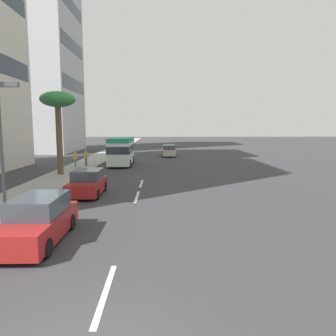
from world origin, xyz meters
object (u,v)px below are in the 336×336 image
minibus_fourth (121,150)px  palm_tree (58,104)px  car_lead (38,221)px  pedestrian_mid_block (75,158)px  car_second (169,151)px  street_lamp (3,134)px  car_third (88,183)px  pedestrian_by_tree (86,157)px

minibus_fourth → palm_tree: palm_tree is taller
car_lead → pedestrian_mid_block: size_ratio=2.75×
minibus_fourth → pedestrian_mid_block: 5.24m
car_second → street_lamp: bearing=165.8°
car_second → palm_tree: palm_tree is taller
pedestrian_mid_block → palm_tree: bearing=93.3°
minibus_fourth → car_third: bearing=-1.1°
minibus_fourth → pedestrian_mid_block: (-2.90, 4.33, -0.56)m
street_lamp → minibus_fourth: bearing=-7.0°
car_third → palm_tree: 10.47m
street_lamp → palm_tree: bearing=7.4°
car_lead → pedestrian_mid_block: 21.43m
car_third → minibus_fourth: minibus_fourth is taller
car_third → pedestrian_mid_block: bearing=-162.4°
pedestrian_by_tree → street_lamp: (-20.07, -1.01, 2.87)m
car_lead → pedestrian_by_tree: pedestrian_by_tree is taller
car_lead → palm_tree: size_ratio=0.67×
palm_tree → car_second: bearing=-28.2°
car_second → minibus_fourth: size_ratio=0.68×
pedestrian_by_tree → street_lamp: street_lamp is taller
car_second → palm_tree: 21.60m
minibus_fourth → pedestrian_by_tree: minibus_fourth is taller
car_third → pedestrian_by_tree: (14.39, 3.33, 0.32)m
car_second → minibus_fourth: bearing=153.1°
car_second → street_lamp: (-32.12, 8.11, 3.16)m
street_lamp → pedestrian_mid_block: bearing=5.3°
car_third → street_lamp: street_lamp is taller
car_lead → car_third: car_lead is taller
car_lead → palm_tree: palm_tree is taller
pedestrian_mid_block → palm_tree: (-4.72, 0.05, 5.03)m
pedestrian_mid_block → street_lamp: street_lamp is taller
car_second → car_third: 27.06m
car_second → pedestrian_mid_block: size_ratio=2.67×
street_lamp → car_third: bearing=-22.2°
car_lead → palm_tree: bearing=-165.9°
car_lead → car_second: bearing=170.6°
pedestrian_mid_block → car_second: bearing=-121.7°
car_second → minibus_fourth: (-10.83, 5.50, 0.89)m
car_second → car_third: bearing=167.6°
car_third → palm_tree: (7.98, 4.09, 5.39)m
minibus_fourth → palm_tree: (-7.62, 4.38, 4.47)m
car_third → car_second: bearing=167.6°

